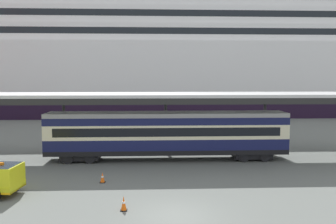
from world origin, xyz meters
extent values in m
plane|color=#5E635E|center=(0.00, 0.00, 0.00)|extent=(400.00, 400.00, 0.00)
cube|color=black|center=(10.78, 55.94, 1.99)|extent=(167.17, 27.06, 3.99)
cube|color=white|center=(10.78, 55.94, 8.64)|extent=(167.17, 27.06, 9.30)
cube|color=white|center=(10.78, 55.94, 14.82)|extent=(153.80, 24.89, 3.06)
cube|color=black|center=(10.78, 43.54, 14.97)|extent=(147.11, 0.12, 1.10)
cube|color=white|center=(10.78, 55.94, 17.87)|extent=(147.65, 23.90, 3.06)
cube|color=black|center=(10.78, 44.04, 18.02)|extent=(141.23, 0.12, 1.10)
cube|color=white|center=(10.78, 55.94, 20.93)|extent=(141.49, 22.90, 3.06)
cube|color=silver|center=(0.13, 13.00, 5.58)|extent=(47.45, 6.19, 0.25)
cube|color=black|center=(0.13, 10.01, 5.20)|extent=(47.45, 0.20, 0.50)
cylinder|color=black|center=(-9.36, 15.70, 2.73)|extent=(0.28, 0.28, 5.45)
cylinder|color=black|center=(0.13, 15.70, 2.73)|extent=(0.28, 0.28, 5.45)
cylinder|color=black|center=(9.62, 15.70, 2.73)|extent=(0.28, 0.28, 5.45)
cube|color=black|center=(0.13, 12.50, 0.85)|extent=(20.29, 2.80, 0.40)
cube|color=#141947|center=(0.13, 12.50, 1.50)|extent=(20.29, 2.80, 0.90)
cube|color=beige|center=(0.13, 12.50, 2.55)|extent=(20.29, 2.80, 1.20)
cube|color=black|center=(0.13, 11.13, 2.60)|extent=(18.67, 0.08, 0.72)
cube|color=#141947|center=(0.13, 12.50, 3.45)|extent=(20.29, 2.80, 0.60)
cube|color=#A6A6A6|center=(0.13, 12.50, 3.93)|extent=(20.29, 2.69, 0.36)
cube|color=black|center=(-7.18, 12.50, 0.45)|extent=(3.20, 2.35, 0.50)
cylinder|color=black|center=(-8.08, 11.33, 0.42)|extent=(0.84, 0.12, 0.84)
cylinder|color=black|center=(-6.28, 11.33, 0.42)|extent=(0.84, 0.12, 0.84)
cube|color=black|center=(7.43, 12.50, 0.45)|extent=(3.20, 2.35, 0.50)
cylinder|color=black|center=(6.53, 11.33, 0.42)|extent=(0.84, 0.12, 0.84)
cylinder|color=black|center=(8.33, 11.33, 0.42)|extent=(0.84, 0.12, 0.84)
cylinder|color=black|center=(-9.97, 4.58, 0.40)|extent=(0.82, 0.34, 0.80)
cube|color=black|center=(-2.68, 0.84, 0.02)|extent=(0.36, 0.36, 0.04)
cone|color=#EA590F|center=(-2.68, 0.84, 0.41)|extent=(0.30, 0.30, 0.75)
cylinder|color=white|center=(-2.68, 0.84, 0.45)|extent=(0.17, 0.17, 0.10)
cube|color=black|center=(-4.51, 5.99, 0.02)|extent=(0.36, 0.36, 0.04)
cone|color=#EA590F|center=(-4.51, 5.99, 0.38)|extent=(0.30, 0.30, 0.67)
cylinder|color=white|center=(-4.51, 5.99, 0.41)|extent=(0.17, 0.17, 0.09)
camera|label=1|loc=(-1.16, -17.56, 7.05)|focal=38.00mm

